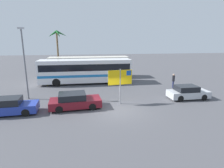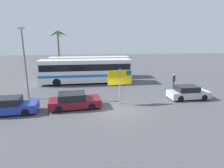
# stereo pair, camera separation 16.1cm
# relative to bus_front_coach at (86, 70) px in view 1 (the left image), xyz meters

# --- Properties ---
(ground) EXTENTS (120.00, 120.00, 0.00)m
(ground) POSITION_rel_bus_front_coach_xyz_m (2.39, -10.32, -1.78)
(ground) COLOR #4C4C51
(bus_front_coach) EXTENTS (11.89, 2.67, 3.17)m
(bus_front_coach) POSITION_rel_bus_front_coach_xyz_m (0.00, 0.00, 0.00)
(bus_front_coach) COLOR white
(bus_front_coach) RESTS_ON ground
(bus_rear_coach) EXTENTS (11.89, 2.67, 3.17)m
(bus_rear_coach) POSITION_rel_bus_front_coach_xyz_m (0.61, 3.78, 0.00)
(bus_rear_coach) COLOR silver
(bus_rear_coach) RESTS_ON ground
(ferry_sign) EXTENTS (2.19, 0.33, 3.20)m
(ferry_sign) POSITION_rel_bus_front_coach_xyz_m (2.95, -8.71, 0.54)
(ferry_sign) COLOR gray
(ferry_sign) RESTS_ON ground
(car_silver) EXTENTS (3.92, 1.68, 1.32)m
(car_silver) POSITION_rel_bus_front_coach_xyz_m (9.81, -8.29, -1.15)
(car_silver) COLOR #B7BABF
(car_silver) RESTS_ON ground
(car_blue) EXTENTS (4.14, 1.85, 1.32)m
(car_blue) POSITION_rel_bus_front_coach_xyz_m (-6.11, -9.70, -1.15)
(car_blue) COLOR #23389E
(car_blue) RESTS_ON ground
(car_maroon) EXTENTS (4.40, 2.19, 1.32)m
(car_maroon) POSITION_rel_bus_front_coach_xyz_m (-1.12, -9.16, -1.15)
(car_maroon) COLOR maroon
(car_maroon) RESTS_ON ground
(pedestrian_by_bus) EXTENTS (0.32, 0.32, 1.74)m
(pedestrian_by_bus) POSITION_rel_bus_front_coach_xyz_m (10.38, -4.16, -0.76)
(pedestrian_by_bus) COLOR #1E2347
(pedestrian_by_bus) RESTS_ON ground
(lamp_post_left_side) EXTENTS (0.56, 0.20, 6.79)m
(lamp_post_left_side) POSITION_rel_bus_front_coach_xyz_m (-5.74, -5.94, 1.94)
(lamp_post_left_side) COLOR slate
(lamp_post_left_side) RESTS_ON ground
(palm_tree_seaside) EXTENTS (3.49, 3.61, 7.38)m
(palm_tree_seaside) POSITION_rel_bus_front_coach_xyz_m (-4.90, 11.61, 4.07)
(palm_tree_seaside) COLOR brown
(palm_tree_seaside) RESTS_ON ground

